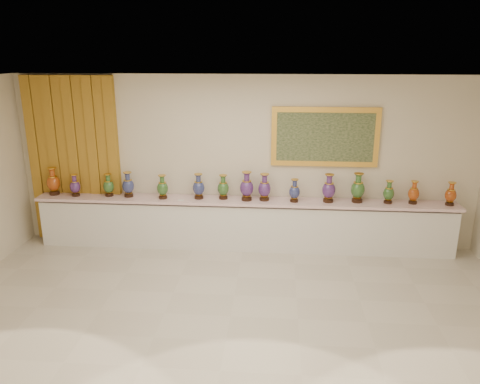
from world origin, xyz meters
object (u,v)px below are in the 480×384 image
object	(u,v)px
counter	(243,224)
vase_1	(75,186)
vase_0	(53,183)
vase_2	(109,186)

from	to	relation	value
counter	vase_1	world-z (taller)	vase_1
vase_0	vase_1	size ratio (longest dim) A/B	1.26
counter	vase_2	world-z (taller)	vase_2
counter	vase_0	distance (m)	3.46
vase_0	vase_1	world-z (taller)	vase_0
counter	vase_0	bearing A→B (deg)	179.77
counter	vase_2	bearing A→B (deg)	179.84
vase_1	vase_0	bearing A→B (deg)	172.84
vase_1	vase_2	size ratio (longest dim) A/B	0.97
counter	vase_0	world-z (taller)	vase_0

